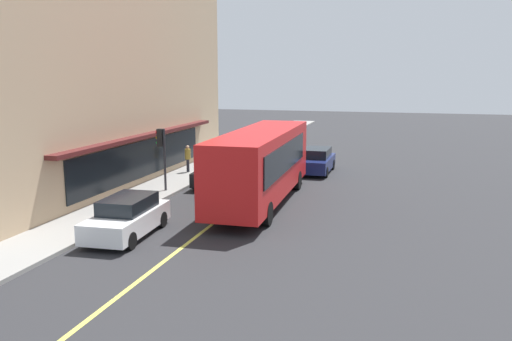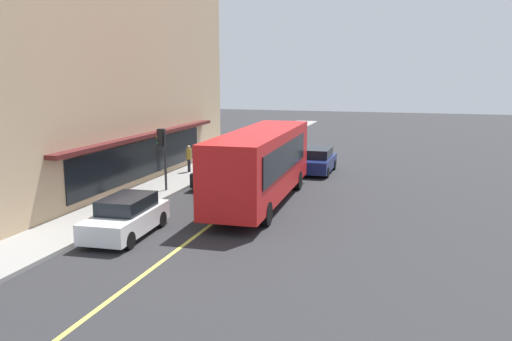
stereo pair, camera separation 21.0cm
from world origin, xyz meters
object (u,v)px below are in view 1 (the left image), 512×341
Objects in this scene: car_black at (218,172)px; car_white at (127,217)px; pedestrian_waiting at (188,156)px; traffic_light at (161,145)px; car_navy at (317,161)px; bus at (261,163)px.

car_black is 1.00× the size of car_white.
pedestrian_waiting reaches higher than car_white.
pedestrian_waiting is at bearing 8.48° from traffic_light.
car_navy is at bearing -41.68° from car_black.
bus is 7.38m from car_white.
car_black is 1.02× the size of car_navy.
bus is at bearing -29.40° from car_white.
traffic_light is at bearing -171.52° from pedestrian_waiting.
pedestrian_waiting is at bearing 12.61° from car_white.
traffic_light is 10.51m from car_navy.
pedestrian_waiting is (2.45, 2.85, 0.40)m from car_black.
bus reaches higher than car_navy.
traffic_light is 5.32m from pedestrian_waiting.
pedestrian_waiting is at bearing 47.06° from bus.
bus is 5.01m from car_black.
pedestrian_waiting is (12.20, 2.73, 0.40)m from car_white.
bus is 6.76× the size of pedestrian_waiting.
traffic_light is (0.79, 5.55, 0.55)m from bus.
car_navy is (5.23, -4.66, 0.00)m from car_black.
car_white is at bearing 162.32° from car_navy.
bus is 8.82m from car_navy.
bus is at bearing -98.10° from traffic_light.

